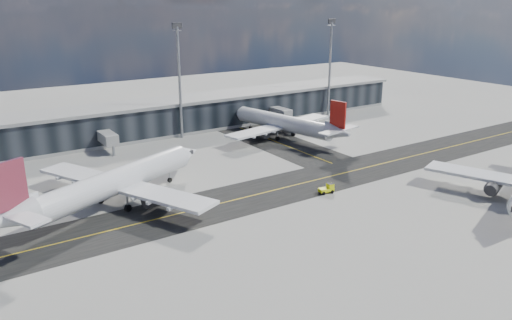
{
  "coord_description": "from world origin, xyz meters",
  "views": [
    {
      "loc": [
        -53.09,
        -67.07,
        33.99
      ],
      "look_at": [
        -3.13,
        8.42,
        5.0
      ],
      "focal_mm": 35.0,
      "sensor_mm": 36.0,
      "label": 1
    }
  ],
  "objects_px": {
    "baggage_tug": "(327,188)",
    "service_van": "(283,128)",
    "airliner_redtail": "(285,123)",
    "airliner_af": "(114,183)"
  },
  "relations": [
    {
      "from": "airliner_redtail",
      "to": "service_van",
      "type": "xyz_separation_m",
      "value": [
        4.49,
        6.53,
        -3.2
      ]
    },
    {
      "from": "airliner_af",
      "to": "airliner_redtail",
      "type": "xyz_separation_m",
      "value": [
        51.23,
        20.1,
        -0.41
      ]
    },
    {
      "from": "airliner_af",
      "to": "baggage_tug",
      "type": "bearing_deg",
      "value": 41.27
    },
    {
      "from": "airliner_redtail",
      "to": "service_van",
      "type": "relative_size",
      "value": 7.32
    },
    {
      "from": "airliner_redtail",
      "to": "baggage_tug",
      "type": "relative_size",
      "value": 13.47
    },
    {
      "from": "airliner_redtail",
      "to": "baggage_tug",
      "type": "distance_m",
      "value": 39.25
    },
    {
      "from": "airliner_redtail",
      "to": "service_van",
      "type": "height_order",
      "value": "airliner_redtail"
    },
    {
      "from": "baggage_tug",
      "to": "service_van",
      "type": "height_order",
      "value": "baggage_tug"
    },
    {
      "from": "baggage_tug",
      "to": "service_van",
      "type": "bearing_deg",
      "value": 161.8
    },
    {
      "from": "service_van",
      "to": "baggage_tug",
      "type": "bearing_deg",
      "value": -112.92
    }
  ]
}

